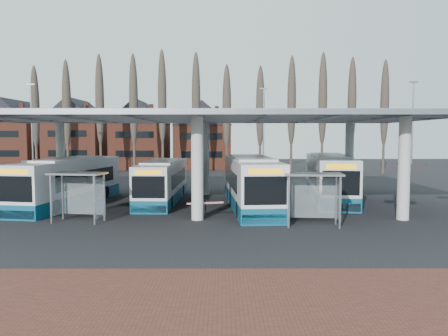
{
  "coord_description": "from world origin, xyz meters",
  "views": [
    {
      "loc": [
        1.49,
        -22.69,
        4.89
      ],
      "look_at": [
        1.56,
        7.0,
        2.7
      ],
      "focal_mm": 35.0,
      "sensor_mm": 36.0,
      "label": 1
    }
  ],
  "objects_px": {
    "bus_3": "(329,178)",
    "shelter_1": "(79,186)",
    "bus_1": "(163,182)",
    "shelter_2": "(313,187)",
    "bus_0": "(69,183)",
    "bus_2": "(251,183)"
  },
  "relations": [
    {
      "from": "bus_3",
      "to": "shelter_1",
      "type": "distance_m",
      "value": 18.67
    },
    {
      "from": "bus_1",
      "to": "bus_3",
      "type": "xyz_separation_m",
      "value": [
        12.73,
        1.05,
        0.18
      ]
    },
    {
      "from": "shelter_1",
      "to": "shelter_2",
      "type": "relative_size",
      "value": 1.01
    },
    {
      "from": "bus_0",
      "to": "bus_1",
      "type": "distance_m",
      "value": 6.68
    },
    {
      "from": "shelter_1",
      "to": "bus_3",
      "type": "bearing_deg",
      "value": 38.79
    },
    {
      "from": "bus_1",
      "to": "bus_3",
      "type": "distance_m",
      "value": 12.77
    },
    {
      "from": "bus_0",
      "to": "bus_1",
      "type": "bearing_deg",
      "value": 24.12
    },
    {
      "from": "bus_1",
      "to": "shelter_2",
      "type": "bearing_deg",
      "value": -42.43
    },
    {
      "from": "bus_0",
      "to": "shelter_2",
      "type": "height_order",
      "value": "bus_0"
    },
    {
      "from": "bus_0",
      "to": "bus_3",
      "type": "bearing_deg",
      "value": 17.62
    },
    {
      "from": "bus_0",
      "to": "shelter_2",
      "type": "distance_m",
      "value": 17.47
    },
    {
      "from": "bus_3",
      "to": "bus_1",
      "type": "bearing_deg",
      "value": -168.29
    },
    {
      "from": "bus_3",
      "to": "shelter_1",
      "type": "xyz_separation_m",
      "value": [
        -16.43,
        -8.87,
        0.42
      ]
    },
    {
      "from": "bus_0",
      "to": "bus_1",
      "type": "relative_size",
      "value": 1.1
    },
    {
      "from": "bus_1",
      "to": "bus_0",
      "type": "bearing_deg",
      "value": -164.0
    },
    {
      "from": "bus_2",
      "to": "bus_3",
      "type": "relative_size",
      "value": 1.0
    },
    {
      "from": "bus_1",
      "to": "shelter_1",
      "type": "relative_size",
      "value": 3.41
    },
    {
      "from": "shelter_1",
      "to": "shelter_2",
      "type": "height_order",
      "value": "shelter_2"
    },
    {
      "from": "bus_2",
      "to": "bus_3",
      "type": "distance_m",
      "value": 7.39
    },
    {
      "from": "bus_3",
      "to": "shelter_1",
      "type": "height_order",
      "value": "bus_3"
    },
    {
      "from": "bus_1",
      "to": "shelter_2",
      "type": "relative_size",
      "value": 3.45
    },
    {
      "from": "bus_0",
      "to": "shelter_2",
      "type": "xyz_separation_m",
      "value": [
        15.85,
        -7.32,
        0.53
      ]
    }
  ]
}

